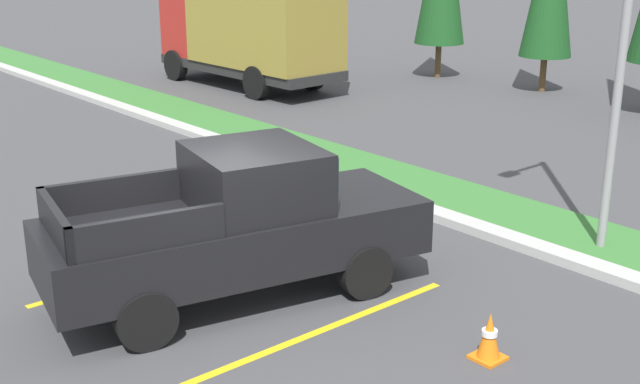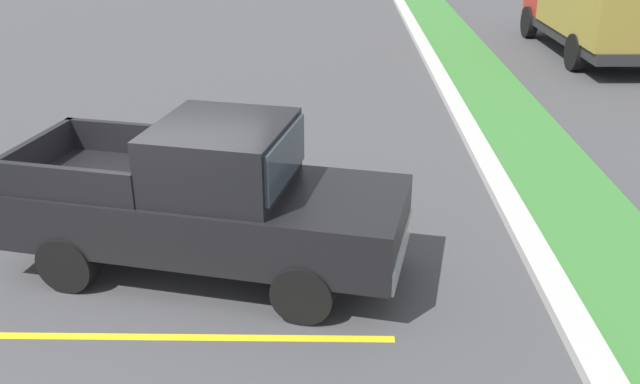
% 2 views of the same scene
% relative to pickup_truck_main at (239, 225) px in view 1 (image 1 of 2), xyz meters
% --- Properties ---
extents(ground_plane, '(120.00, 120.00, 0.00)m').
position_rel_pickup_truck_main_xyz_m(ground_plane, '(0.26, -0.53, -1.04)').
color(ground_plane, '#424244').
extents(parking_line_near, '(0.12, 4.80, 0.01)m').
position_rel_pickup_truck_main_xyz_m(parking_line_near, '(-1.56, -0.05, -1.04)').
color(parking_line_near, yellow).
rests_on(parking_line_near, ground).
extents(parking_line_far, '(0.12, 4.80, 0.01)m').
position_rel_pickup_truck_main_xyz_m(parking_line_far, '(1.54, -0.05, -1.04)').
color(parking_line_far, yellow).
rests_on(parking_line_far, ground).
extents(curb_strip, '(56.00, 0.40, 0.15)m').
position_rel_pickup_truck_main_xyz_m(curb_strip, '(0.26, 4.47, -0.97)').
color(curb_strip, '#B2B2AD').
rests_on(curb_strip, ground).
extents(grass_median, '(56.00, 1.80, 0.06)m').
position_rel_pickup_truck_main_xyz_m(grass_median, '(0.26, 5.57, -1.01)').
color(grass_median, '#387533').
rests_on(grass_median, ground).
extents(pickup_truck_main, '(2.96, 5.50, 2.10)m').
position_rel_pickup_truck_main_xyz_m(pickup_truck_main, '(0.00, 0.00, 0.00)').
color(pickup_truck_main, black).
rests_on(pickup_truck_main, ground).
extents(cargo_truck_distant, '(6.87, 2.67, 3.40)m').
position_rel_pickup_truck_main_xyz_m(cargo_truck_distant, '(-12.64, 9.33, 0.81)').
color(cargo_truck_distant, black).
rests_on(cargo_truck_distant, ground).
extents(traffic_cone, '(0.36, 0.36, 0.60)m').
position_rel_pickup_truck_main_xyz_m(traffic_cone, '(3.37, 1.21, -0.75)').
color(traffic_cone, orange).
rests_on(traffic_cone, ground).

